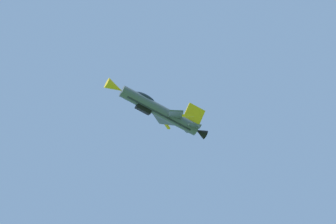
# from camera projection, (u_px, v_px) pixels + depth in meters

# --- Properties ---
(fighter_jet_right_wing) EXTENTS (9.94, 14.58, 7.98)m
(fighter_jet_right_wing) POSITION_uv_depth(u_px,v_px,m) (158.00, 110.00, 105.34)
(fighter_jet_right_wing) COLOR #4C5666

